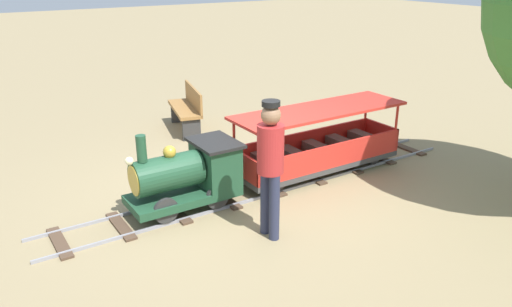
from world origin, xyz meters
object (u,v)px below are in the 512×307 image
object	(u,v)px
park_bench	(187,109)
locomotive	(189,174)
conductor_person	(270,159)
passenger_car	(318,147)

from	to	relation	value
park_bench	locomotive	bearing A→B (deg)	155.08
locomotive	conductor_person	size ratio (longest dim) A/B	0.89
conductor_person	park_bench	bearing A→B (deg)	-12.45
passenger_car	conductor_person	xyz separation A→B (m)	(-1.12, 1.63, 0.54)
conductor_person	park_bench	xyz separation A→B (m)	(4.07, -0.90, -0.54)
locomotive	park_bench	bearing A→B (deg)	-24.92
passenger_car	park_bench	size ratio (longest dim) A/B	1.99
passenger_car	conductor_person	distance (m)	2.05
locomotive	conductor_person	distance (m)	1.31
park_bench	conductor_person	bearing A→B (deg)	167.55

